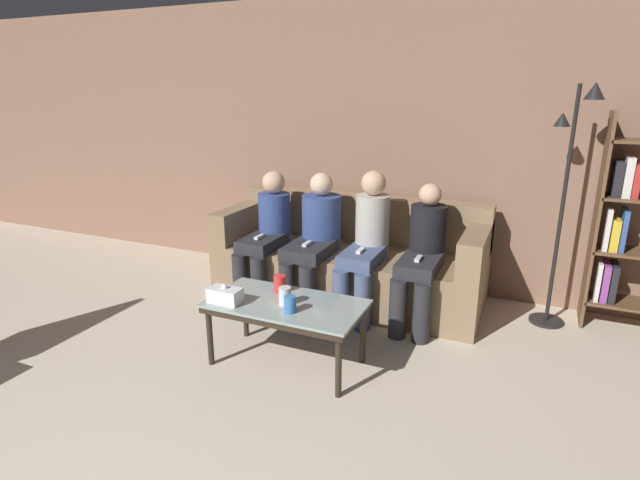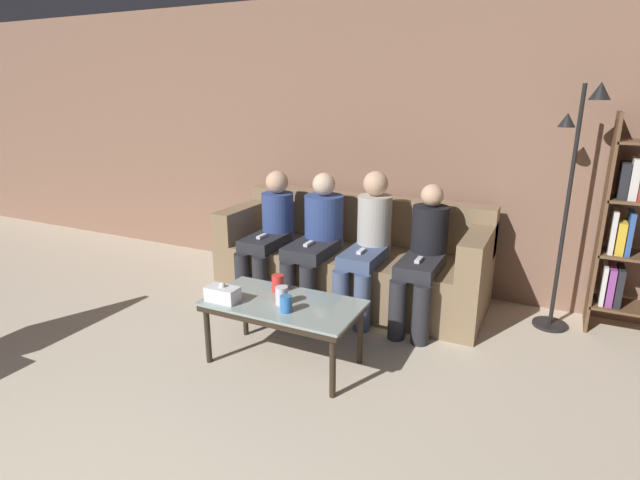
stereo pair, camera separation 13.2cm
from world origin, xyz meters
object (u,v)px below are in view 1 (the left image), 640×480
object	(u,v)px
tissue_box	(225,295)
seated_person_left_end	(267,231)
cup_near_left	(280,284)
cup_far_center	(290,304)
cup_near_right	(285,296)
seated_person_right_end	(423,253)
coffee_table	(286,309)
couch	(350,261)
standing_lamp	(568,183)
seated_person_mid_right	(367,241)
seated_person_mid_left	(315,235)

from	to	relation	value
tissue_box	seated_person_left_end	xyz separation A→B (m)	(-0.35, 1.18, 0.09)
cup_near_left	cup_far_center	xyz separation A→B (m)	(0.22, -0.26, -0.01)
cup_near_left	cup_near_right	size ratio (longest dim) A/B	1.00
cup_near_left	cup_near_right	distance (m)	0.22
cup_near_right	cup_far_center	bearing A→B (deg)	-46.62
cup_near_left	seated_person_left_end	xyz separation A→B (m)	(-0.60, 0.88, 0.08)
tissue_box	seated_person_left_end	size ratio (longest dim) A/B	0.20
tissue_box	seated_person_right_end	xyz separation A→B (m)	(1.04, 1.17, 0.08)
cup_far_center	coffee_table	bearing A→B (deg)	127.64
couch	standing_lamp	distance (m)	1.85
couch	standing_lamp	world-z (taller)	standing_lamp
standing_lamp	cup_near_left	bearing A→B (deg)	-144.28
standing_lamp	tissue_box	bearing A→B (deg)	-141.95
coffee_table	couch	bearing A→B (deg)	90.98
cup_far_center	seated_person_left_end	distance (m)	1.40
coffee_table	seated_person_right_end	distance (m)	1.22
cup_near_right	cup_far_center	xyz separation A→B (m)	(0.08, -0.09, -0.01)
seated_person_right_end	seated_person_mid_right	bearing A→B (deg)	178.21
coffee_table	standing_lamp	bearing A→B (deg)	40.59
cup_far_center	seated_person_mid_right	world-z (taller)	seated_person_mid_right
seated_person_right_end	cup_far_center	bearing A→B (deg)	-117.11
cup_near_right	seated_person_mid_left	size ratio (longest dim) A/B	0.11
cup_near_left	tissue_box	bearing A→B (deg)	-128.94
cup_near_left	seated_person_mid_right	distance (m)	0.95
cup_near_left	cup_near_right	xyz separation A→B (m)	(0.13, -0.17, -0.00)
cup_near_left	standing_lamp	distance (m)	2.25
cup_far_center	seated_person_mid_right	xyz separation A→B (m)	(0.11, 1.14, 0.11)
tissue_box	standing_lamp	distance (m)	2.62
cup_near_right	seated_person_mid_right	size ratio (longest dim) A/B	0.10
coffee_table	seated_person_left_end	xyz separation A→B (m)	(-0.72, 1.02, 0.19)
tissue_box	seated_person_right_end	world-z (taller)	seated_person_right_end
couch	seated_person_left_end	distance (m)	0.78
cup_near_right	seated_person_mid_right	distance (m)	1.08
couch	cup_near_right	distance (m)	1.31
seated_person_mid_left	cup_near_right	bearing A→B (deg)	-76.06
tissue_box	coffee_table	bearing A→B (deg)	24.25
coffee_table	seated_person_mid_right	bearing A→B (deg)	78.35
seated_person_mid_right	seated_person_right_end	bearing A→B (deg)	-1.79
coffee_table	standing_lamp	xyz separation A→B (m)	(1.63, 1.40, 0.73)
cup_near_left	cup_far_center	size ratio (longest dim) A/B	1.11
coffee_table	seated_person_mid_right	world-z (taller)	seated_person_mid_right
cup_near_left	tissue_box	world-z (taller)	tissue_box
standing_lamp	seated_person_left_end	bearing A→B (deg)	-170.70
tissue_box	seated_person_mid_left	distance (m)	1.20
cup_near_left	couch	bearing A→B (deg)	84.99
couch	cup_far_center	size ratio (longest dim) A/B	21.51
seated_person_left_end	seated_person_right_end	world-z (taller)	seated_person_left_end
couch	cup_near_right	size ratio (longest dim) A/B	19.36
cup_far_center	seated_person_mid_left	size ratio (longest dim) A/B	0.10
cup_far_center	cup_near_right	bearing A→B (deg)	133.38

